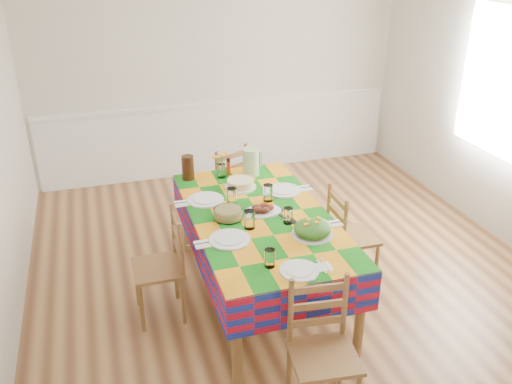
% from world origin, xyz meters
% --- Properties ---
extents(room, '(4.58, 5.08, 2.78)m').
position_xyz_m(room, '(0.00, 0.00, 1.35)').
color(room, brown).
rests_on(room, ground).
extents(wainscot, '(4.41, 0.06, 0.92)m').
position_xyz_m(wainscot, '(0.00, 2.48, 0.49)').
color(wainscot, white).
rests_on(wainscot, room).
extents(window_right, '(0.00, 1.40, 1.40)m').
position_xyz_m(window_right, '(2.23, 0.30, 1.50)').
color(window_right, white).
rests_on(window_right, room).
extents(dining_table, '(1.07, 1.98, 0.77)m').
position_xyz_m(dining_table, '(-0.34, -0.23, 0.69)').
color(dining_table, brown).
rests_on(dining_table, room).
extents(setting_near_head, '(0.43, 0.29, 0.13)m').
position_xyz_m(setting_near_head, '(-0.39, -1.02, 0.80)').
color(setting_near_head, white).
rests_on(setting_near_head, dining_table).
extents(setting_left_near, '(0.55, 0.33, 0.15)m').
position_xyz_m(setting_left_near, '(-0.61, -0.49, 0.80)').
color(setting_left_near, white).
rests_on(setting_left_near, dining_table).
extents(setting_left_far, '(0.55, 0.33, 0.15)m').
position_xyz_m(setting_left_far, '(-0.64, 0.10, 0.80)').
color(setting_left_far, white).
rests_on(setting_left_far, dining_table).
extents(setting_right_near, '(0.50, 0.29, 0.13)m').
position_xyz_m(setting_right_near, '(-0.07, -0.49, 0.80)').
color(setting_right_near, white).
rests_on(setting_right_near, dining_table).
extents(setting_right_far, '(0.56, 0.32, 0.14)m').
position_xyz_m(setting_right_far, '(-0.08, 0.08, 0.80)').
color(setting_right_far, white).
rests_on(setting_right_far, dining_table).
extents(meat_platter, '(0.31, 0.22, 0.06)m').
position_xyz_m(meat_platter, '(-0.31, -0.19, 0.79)').
color(meat_platter, white).
rests_on(meat_platter, dining_table).
extents(salad_platter, '(0.30, 0.30, 0.13)m').
position_xyz_m(salad_platter, '(-0.07, -0.64, 0.82)').
color(salad_platter, white).
rests_on(salad_platter, dining_table).
extents(pasta_bowl, '(0.23, 0.23, 0.08)m').
position_xyz_m(pasta_bowl, '(-0.60, -0.21, 0.81)').
color(pasta_bowl, white).
rests_on(pasta_bowl, dining_table).
extents(cake, '(0.28, 0.28, 0.08)m').
position_xyz_m(cake, '(-0.35, 0.31, 0.81)').
color(cake, white).
rests_on(cake, dining_table).
extents(serving_utensils, '(0.13, 0.30, 0.01)m').
position_xyz_m(serving_utensils, '(-0.16, -0.31, 0.77)').
color(serving_utensils, black).
rests_on(serving_utensils, dining_table).
extents(flower_vase, '(0.15, 0.13, 0.25)m').
position_xyz_m(flower_vase, '(-0.46, 0.58, 0.87)').
color(flower_vase, white).
rests_on(flower_vase, dining_table).
extents(hot_sauce, '(0.04, 0.04, 0.16)m').
position_xyz_m(hot_sauce, '(-0.38, 0.61, 0.85)').
color(hot_sauce, red).
rests_on(hot_sauce, dining_table).
extents(green_pitcher, '(0.15, 0.15, 0.25)m').
position_xyz_m(green_pitcher, '(-0.18, 0.56, 0.90)').
color(green_pitcher, '#A7CD91').
rests_on(green_pitcher, dining_table).
extents(tea_pitcher, '(0.11, 0.11, 0.22)m').
position_xyz_m(tea_pitcher, '(-0.75, 0.63, 0.88)').
color(tea_pitcher, black).
rests_on(tea_pitcher, dining_table).
extents(name_card, '(0.08, 0.02, 0.02)m').
position_xyz_m(name_card, '(-0.31, -1.18, 0.78)').
color(name_card, white).
rests_on(name_card, dining_table).
extents(chair_near, '(0.45, 0.43, 0.92)m').
position_xyz_m(chair_near, '(-0.34, -1.48, 0.45)').
color(chair_near, brown).
rests_on(chair_near, room).
extents(chair_far, '(0.52, 0.51, 0.92)m').
position_xyz_m(chair_far, '(-0.33, 1.02, 0.45)').
color(chair_far, brown).
rests_on(chair_far, room).
extents(chair_left, '(0.38, 0.40, 0.89)m').
position_xyz_m(chair_left, '(-1.14, -0.23, 0.44)').
color(chair_left, brown).
rests_on(chair_left, room).
extents(chair_right, '(0.38, 0.39, 0.88)m').
position_xyz_m(chair_right, '(0.45, -0.23, 0.43)').
color(chair_right, brown).
rests_on(chair_right, room).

